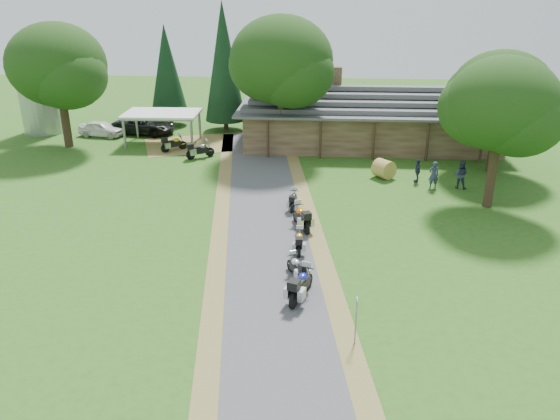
# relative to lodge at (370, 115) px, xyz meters

# --- Properties ---
(ground) EXTENTS (120.00, 120.00, 0.00)m
(ground) POSITION_rel_lodge_xyz_m (-6.00, -24.00, -2.45)
(ground) COLOR #2B5B19
(ground) RESTS_ON ground
(driveway) EXTENTS (51.95, 51.95, 0.00)m
(driveway) POSITION_rel_lodge_xyz_m (-6.50, -20.00, -2.45)
(driveway) COLOR #464548
(driveway) RESTS_ON ground
(lodge) EXTENTS (21.40, 9.40, 4.90)m
(lodge) POSITION_rel_lodge_xyz_m (0.00, 0.00, 0.00)
(lodge) COLOR brown
(lodge) RESTS_ON ground
(silo) EXTENTS (3.63, 3.63, 7.06)m
(silo) POSITION_rel_lodge_xyz_m (-28.93, 1.90, 1.08)
(silo) COLOR gray
(silo) RESTS_ON ground
(carport) EXTENTS (6.21, 4.23, 2.64)m
(carport) POSITION_rel_lodge_xyz_m (-17.11, -1.09, -1.13)
(carport) COLOR white
(carport) RESTS_ON ground
(car_white_sedan) EXTENTS (3.11, 5.44, 1.70)m
(car_white_sedan) POSITION_rel_lodge_xyz_m (-23.24, 0.90, -1.60)
(car_white_sedan) COLOR white
(car_white_sedan) RESTS_ON ground
(car_dark_suv) EXTENTS (3.55, 6.38, 2.31)m
(car_dark_suv) POSITION_rel_lodge_xyz_m (-19.75, 2.02, -1.30)
(car_dark_suv) COLOR black
(car_dark_suv) RESTS_ON ground
(motorcycle_row_a) EXTENTS (1.33, 2.20, 1.43)m
(motorcycle_row_a) POSITION_rel_lodge_xyz_m (-4.67, -24.94, -1.73)
(motorcycle_row_a) COLOR #1D2298
(motorcycle_row_a) RESTS_ON ground
(motorcycle_row_b) EXTENTS (1.28, 1.76, 1.16)m
(motorcycle_row_b) POSITION_rel_lodge_xyz_m (-4.92, -23.23, -1.87)
(motorcycle_row_b) COLOR #B6BABE
(motorcycle_row_b) RESTS_ON ground
(motorcycle_row_c) EXTENTS (0.58, 1.70, 1.16)m
(motorcycle_row_c) POSITION_rel_lodge_xyz_m (-4.93, -20.48, -1.87)
(motorcycle_row_c) COLOR orange
(motorcycle_row_c) RESTS_ON ground
(motorcycle_row_d) EXTENTS (1.40, 2.18, 1.42)m
(motorcycle_row_d) POSITION_rel_lodge_xyz_m (-4.94, -17.68, -1.74)
(motorcycle_row_d) COLOR #D96904
(motorcycle_row_d) RESTS_ON ground
(motorcycle_row_e) EXTENTS (0.67, 1.73, 1.16)m
(motorcycle_row_e) POSITION_rel_lodge_xyz_m (-5.51, -14.86, -1.87)
(motorcycle_row_e) COLOR black
(motorcycle_row_e) RESTS_ON ground
(motorcycle_carport_a) EXTENTS (1.91, 1.77, 1.35)m
(motorcycle_carport_a) POSITION_rel_lodge_xyz_m (-15.70, -3.25, -1.78)
(motorcycle_carport_a) COLOR #D8C00C
(motorcycle_carport_a) RESTS_ON ground
(motorcycle_carport_b) EXTENTS (2.04, 1.71, 1.39)m
(motorcycle_carport_b) POSITION_rel_lodge_xyz_m (-13.18, -5.01, -1.76)
(motorcycle_carport_b) COLOR slate
(motorcycle_carport_b) RESTS_ON ground
(person_a) EXTENTS (0.66, 0.52, 2.12)m
(person_a) POSITION_rel_lodge_xyz_m (3.39, -10.60, -1.39)
(person_a) COLOR #2D3452
(person_a) RESTS_ON ground
(person_b) EXTENTS (0.73, 0.63, 2.19)m
(person_b) POSITION_rel_lodge_xyz_m (5.14, -10.49, -1.35)
(person_b) COLOR #2D3452
(person_b) RESTS_ON ground
(person_c) EXTENTS (0.42, 0.56, 1.87)m
(person_c) POSITION_rel_lodge_xyz_m (2.54, -9.45, -1.51)
(person_c) COLOR #2D3452
(person_c) RESTS_ON ground
(hay_bale) EXTENTS (1.74, 1.72, 1.28)m
(hay_bale) POSITION_rel_lodge_xyz_m (0.39, -8.75, -1.81)
(hay_bale) COLOR #A58B3C
(hay_bale) RESTS_ON ground
(sign_post) EXTENTS (0.35, 0.06, 1.93)m
(sign_post) POSITION_rel_lodge_xyz_m (-2.57, -27.96, -1.49)
(sign_post) COLOR gray
(sign_post) RESTS_ON ground
(oak_lodge_left) EXTENTS (7.71, 7.71, 11.61)m
(oak_lodge_left) POSITION_rel_lodge_xyz_m (-7.07, -3.35, 3.36)
(oak_lodge_left) COLOR #10340F
(oak_lodge_left) RESTS_ON ground
(oak_lodge_right) EXTENTS (6.86, 6.86, 8.89)m
(oak_lodge_right) POSITION_rel_lodge_xyz_m (8.14, -6.64, 1.99)
(oak_lodge_right) COLOR #10340F
(oak_lodge_right) RESTS_ON ground
(oak_driveway) EXTENTS (6.26, 6.26, 9.93)m
(oak_driveway) POSITION_rel_lodge_xyz_m (6.08, -13.59, 2.51)
(oak_driveway) COLOR #10340F
(oak_driveway) RESTS_ON ground
(oak_silo) EXTENTS (7.61, 7.61, 10.66)m
(oak_silo) POSITION_rel_lodge_xyz_m (-24.68, -2.62, 2.88)
(oak_silo) COLOR #10340F
(oak_silo) RESTS_ON ground
(cedar_near) EXTENTS (3.66, 3.66, 11.28)m
(cedar_near) POSITION_rel_lodge_xyz_m (-12.67, 3.94, 3.19)
(cedar_near) COLOR black
(cedar_near) RESTS_ON ground
(cedar_far) EXTENTS (3.56, 3.56, 9.22)m
(cedar_far) POSITION_rel_lodge_xyz_m (-18.28, 5.54, 2.16)
(cedar_far) COLOR black
(cedar_far) RESTS_ON ground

